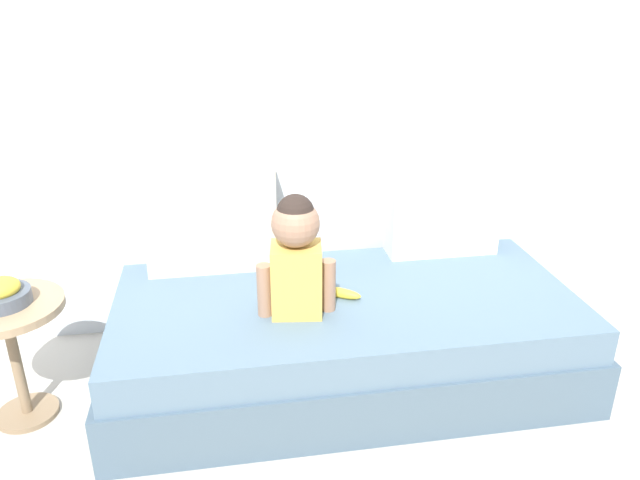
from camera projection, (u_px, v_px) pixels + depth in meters
ground_plane at (344, 375)px, 2.60m from camera, size 12.00×12.00×0.00m
back_wall at (322, 46)px, 2.62m from camera, size 5.10×0.10×2.60m
couch at (345, 337)px, 2.52m from camera, size 1.90×0.91×0.39m
throw_pillow_left at (211, 216)px, 2.59m from camera, size 0.55×0.16×0.48m
throw_pillow_right at (443, 206)px, 2.76m from camera, size 0.50×0.16×0.45m
toddler at (296, 253)px, 2.23m from camera, size 0.30×0.18×0.47m
banana at (341, 293)px, 2.42m from camera, size 0.17×0.13×0.04m
side_table at (9, 331)px, 2.21m from camera, size 0.42×0.42×0.49m
fruit_bowl at (0, 294)px, 2.15m from camera, size 0.20×0.20×0.10m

